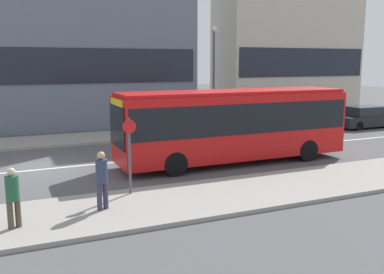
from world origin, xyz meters
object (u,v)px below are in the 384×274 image
(pedestrian_near_stop, at_px, (13,194))
(city_bus, at_px, (233,121))
(pedestrian_down_pavement, at_px, (102,177))
(bus_stop_sign, at_px, (130,150))
(street_lamp, at_px, (214,68))
(parked_car_1, at_px, (365,117))
(parked_car_0, at_px, (299,122))

(pedestrian_near_stop, bearing_deg, city_bus, 7.12)
(city_bus, relative_size, pedestrian_down_pavement, 5.97)
(bus_stop_sign, height_order, street_lamp, street_lamp)
(pedestrian_near_stop, bearing_deg, parked_car_1, 4.27)
(parked_car_0, relative_size, pedestrian_near_stop, 2.55)
(parked_car_1, distance_m, pedestrian_down_pavement, 21.96)
(parked_car_0, height_order, parked_car_1, parked_car_1)
(city_bus, bearing_deg, pedestrian_near_stop, -153.65)
(parked_car_0, distance_m, parked_car_1, 5.28)
(pedestrian_down_pavement, distance_m, bus_stop_sign, 1.70)
(parked_car_0, height_order, street_lamp, street_lamp)
(parked_car_0, distance_m, bus_stop_sign, 15.92)
(parked_car_0, relative_size, parked_car_1, 0.88)
(pedestrian_near_stop, relative_size, bus_stop_sign, 0.64)
(parked_car_1, bearing_deg, city_bus, -157.86)
(city_bus, relative_size, street_lamp, 1.63)
(pedestrian_down_pavement, relative_size, street_lamp, 0.27)
(city_bus, distance_m, parked_car_1, 14.29)
(pedestrian_near_stop, height_order, pedestrian_down_pavement, pedestrian_down_pavement)
(city_bus, xyz_separation_m, pedestrian_down_pavement, (-6.61, -4.10, -0.72))
(pedestrian_down_pavement, xyz_separation_m, street_lamp, (9.19, 11.17, 2.91))
(city_bus, height_order, parked_car_0, city_bus)
(city_bus, bearing_deg, parked_car_0, 34.73)
(parked_car_1, height_order, pedestrian_down_pavement, pedestrian_down_pavement)
(city_bus, height_order, street_lamp, street_lamp)
(pedestrian_down_pavement, bearing_deg, street_lamp, -147.47)
(city_bus, distance_m, street_lamp, 7.84)
(bus_stop_sign, xyz_separation_m, street_lamp, (8.03, 10.02, 2.43))
(parked_car_0, relative_size, street_lamp, 0.65)
(parked_car_1, relative_size, pedestrian_near_stop, 2.89)
(parked_car_0, distance_m, street_lamp, 6.50)
(city_bus, bearing_deg, street_lamp, 69.32)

